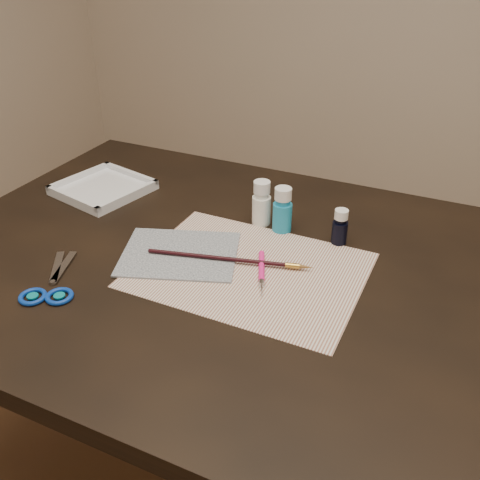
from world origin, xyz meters
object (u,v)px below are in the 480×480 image
at_px(paint_bottle_white, 262,203).
at_px(paint_bottle_navy, 340,227).
at_px(paint_bottle_cyan, 282,210).
at_px(palette_tray, 103,187).
at_px(paper, 250,270).
at_px(canvas, 180,254).
at_px(scissors, 51,277).

relative_size(paint_bottle_white, paint_bottle_navy, 1.30).
height_order(paint_bottle_cyan, palette_tray, paint_bottle_cyan).
height_order(paper, paint_bottle_navy, paint_bottle_navy).
xyz_separation_m(paper, palette_tray, (-0.47, 0.16, 0.01)).
bearing_deg(canvas, paint_bottle_white, 63.21).
bearing_deg(paint_bottle_navy, paint_bottle_white, 176.43).
distance_m(canvas, palette_tray, 0.36).
distance_m(paint_bottle_white, palette_tray, 0.42).
distance_m(paint_bottle_navy, scissors, 0.58).
relative_size(scissors, palette_tray, 1.00).
bearing_deg(paper, paint_bottle_cyan, 90.09).
bearing_deg(palette_tray, canvas, -28.38).
distance_m(paint_bottle_white, scissors, 0.46).
bearing_deg(paint_bottle_white, canvas, -116.79).
bearing_deg(paper, paint_bottle_navy, 53.30).
bearing_deg(palette_tray, scissors, -67.41).
relative_size(paper, paint_bottle_white, 4.24).
xyz_separation_m(canvas, palette_tray, (-0.32, 0.17, 0.01)).
relative_size(paint_bottle_white, scissors, 0.52).
bearing_deg(paper, canvas, -176.13).
bearing_deg(paint_bottle_navy, paper, -126.70).
bearing_deg(paper, scissors, -150.48).
xyz_separation_m(paper, canvas, (-0.15, -0.01, 0.00)).
height_order(paint_bottle_white, paint_bottle_navy, paint_bottle_white).
distance_m(paper, scissors, 0.37).
distance_m(paper, paint_bottle_navy, 0.22).
relative_size(paint_bottle_white, palette_tray, 0.52).
bearing_deg(scissors, canvas, -78.56).
distance_m(canvas, paint_bottle_white, 0.22).
relative_size(canvas, paint_bottle_cyan, 2.27).
bearing_deg(paint_bottle_cyan, paint_bottle_white, 168.10).
relative_size(canvas, scissors, 1.18).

